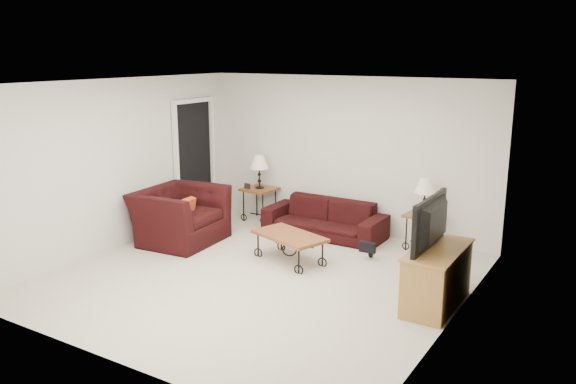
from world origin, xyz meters
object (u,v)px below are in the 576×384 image
object	(u,v)px
lamp_right	(425,196)
lamp_left	(259,172)
coffee_table	(290,248)
backpack	(371,242)
armchair	(180,216)
television	(439,223)
tv_stand	(437,277)
sofa	(324,218)
side_table_left	(260,204)
side_table_right	(423,231)

from	to	relation	value
lamp_right	lamp_left	bearing A→B (deg)	180.00
coffee_table	backpack	size ratio (longest dim) A/B	2.23
armchair	television	distance (m)	4.13
armchair	tv_stand	xyz separation A→B (m)	(4.11, -0.24, -0.07)
armchair	backpack	xyz separation A→B (m)	(2.81, 0.86, -0.18)
sofa	side_table_left	distance (m)	1.38
armchair	coffee_table	bearing A→B (deg)	-90.77
side_table_right	television	size ratio (longest dim) A/B	0.52
coffee_table	side_table_right	bearing A→B (deg)	46.61
sofa	lamp_left	xyz separation A→B (m)	(-1.37, 0.18, 0.58)
tv_stand	television	world-z (taller)	television
lamp_right	sofa	bearing A→B (deg)	-173.41
tv_stand	television	distance (m)	0.64
coffee_table	armchair	world-z (taller)	armchair
sofa	side_table_left	size ratio (longest dim) A/B	3.39
lamp_left	backpack	world-z (taller)	lamp_left
lamp_right	coffee_table	bearing A→B (deg)	-133.39
lamp_left	backpack	bearing A→B (deg)	-17.43
side_table_right	backpack	world-z (taller)	side_table_right
backpack	television	bearing A→B (deg)	-63.80
side_table_right	sofa	bearing A→B (deg)	-173.41
lamp_left	armchair	size ratio (longest dim) A/B	0.45
sofa	backpack	xyz separation A→B (m)	(1.07, -0.59, -0.05)
sofa	television	xyz separation A→B (m)	(2.34, -1.68, 0.71)
tv_stand	backpack	distance (m)	1.70
sofa	side_table_left	bearing A→B (deg)	172.51
lamp_left	coffee_table	bearing A→B (deg)	-44.49
coffee_table	tv_stand	bearing A→B (deg)	-9.44
side_table_right	coffee_table	bearing A→B (deg)	-133.39
lamp_right	side_table_left	bearing A→B (deg)	180.00
lamp_right	television	bearing A→B (deg)	-67.24
side_table_left	backpack	bearing A→B (deg)	-17.43
side_table_right	lamp_left	distance (m)	2.99
sofa	tv_stand	xyz separation A→B (m)	(2.36, -1.68, 0.06)
coffee_table	lamp_left	bearing A→B (deg)	135.51
sofa	side_table_left	world-z (taller)	side_table_left
coffee_table	backpack	distance (m)	1.17
sofa	tv_stand	bearing A→B (deg)	-35.44
coffee_table	backpack	world-z (taller)	backpack
lamp_left	television	size ratio (longest dim) A/B	0.56
tv_stand	lamp_right	bearing A→B (deg)	113.28
side_table_right	coffee_table	distance (m)	2.05
side_table_right	side_table_left	bearing A→B (deg)	180.00
sofa	armchair	size ratio (longest dim) A/B	1.53
sofa	lamp_right	bearing A→B (deg)	6.59
side_table_right	tv_stand	bearing A→B (deg)	-66.72
tv_stand	armchair	bearing A→B (deg)	176.69
side_table_left	side_table_right	distance (m)	2.93
sofa	armchair	distance (m)	2.27
tv_stand	backpack	xyz separation A→B (m)	(-1.29, 1.09, -0.11)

